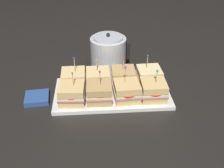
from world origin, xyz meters
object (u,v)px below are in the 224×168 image
Objects in this scene: sandwich_back_center_left at (98,78)px; kettle_steel at (108,52)px; sandwich_front_center_left at (99,92)px; sandwich_front_center_right at (127,91)px; sandwich_front_far_left at (72,94)px; sandwich_back_far_left at (74,79)px; serving_platter at (112,93)px; sandwich_front_far_right at (153,90)px; sandwich_back_far_right at (149,76)px; napkin_stack at (37,98)px; sandwich_back_center_right at (123,77)px.

sandwich_back_center_left is 0.64× the size of kettle_steel.
sandwich_front_center_left is 0.95× the size of sandwich_front_center_right.
sandwich_front_far_left is 0.13m from sandwich_back_far_left.
serving_platter is 3.66× the size of sandwich_front_far_right.
kettle_steel is at bearing 79.86° from sandwich_front_center_left.
sandwich_back_far_right is at bearing 88.84° from sandwich_front_far_right.
sandwich_front_far_right is at bearing -4.84° from napkin_stack.
napkin_stack is (-0.29, -0.08, -0.05)m from sandwich_back_center_left.
sandwich_back_center_left is at bearing 90.26° from sandwich_front_center_left.
serving_platter is 3.66× the size of sandwich_front_far_left.
sandwich_back_center_right reaches higher than sandwich_back_center_left.
kettle_steel is 1.84× the size of napkin_stack.
napkin_stack reaches higher than serving_platter.
sandwich_back_far_right is 0.70× the size of kettle_steel.
sandwich_front_center_right is at bearing 0.35° from sandwich_front_center_left.
sandwich_back_far_left is at bearing -179.66° from sandwich_back_center_right.
sandwich_back_center_left is (-0.25, 0.13, -0.00)m from sandwich_front_far_right.
sandwich_back_center_right is 1.32× the size of napkin_stack.
sandwich_back_center_left is 0.12m from sandwich_back_center_right.
kettle_steel is (-0.06, 0.36, 0.03)m from sandwich_front_center_right.
kettle_steel is (0.00, 0.29, 0.08)m from serving_platter.
sandwich_back_far_right is (0.37, -0.00, -0.00)m from sandwich_back_far_left.
kettle_steel is at bearing 74.36° from sandwich_back_center_left.
sandwich_back_center_left is at bearing 152.88° from sandwich_front_far_right.
kettle_steel is (0.06, 0.23, 0.03)m from sandwich_back_center_left.
sandwich_front_center_left is 0.99× the size of sandwich_back_center_right.
serving_platter is at bearing 19.37° from sandwich_front_far_left.
napkin_stack is at bearing -164.26° from sandwich_back_center_left.
serving_platter is at bearing -161.98° from sandwich_back_far_right.
sandwich_back_far_right is at bearing -0.12° from sandwich_back_far_left.
kettle_steel reaches higher than sandwich_back_far_right.
sandwich_back_center_right reaches higher than sandwich_front_far_left.
sandwich_back_far_right is 0.30m from kettle_steel.
sandwich_front_center_left is at bearing -179.99° from sandwich_front_far_right.
sandwich_front_far_right is 0.54m from napkin_stack.
sandwich_front_far_left is (-0.18, -0.07, 0.05)m from serving_platter.
napkin_stack is at bearing -154.98° from sandwich_back_far_left.
sandwich_back_far_right reaches higher than sandwich_front_far_left.
sandwich_front_far_left is 1.00× the size of sandwich_front_far_right.
sandwich_front_far_right is at bearing -18.85° from serving_platter.
sandwich_back_far_left reaches higher than sandwich_front_far_left.
sandwich_back_far_left and sandwich_back_center_right have the same top height.
sandwich_front_far_right is at bearing -91.16° from sandwich_back_far_right.
sandwich_front_center_right is 1.17× the size of sandwich_back_center_left.
sandwich_front_center_right is 1.04× the size of sandwich_back_far_left.
serving_platter is at bearing 135.35° from sandwich_front_center_right.
sandwich_front_center_left is 0.18m from sandwich_back_center_right.
sandwich_front_far_left is 0.18m from sandwich_back_center_left.
sandwich_front_far_right is (0.12, -0.00, -0.00)m from sandwich_front_center_right.
sandwich_front_center_left is 0.36m from kettle_steel.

